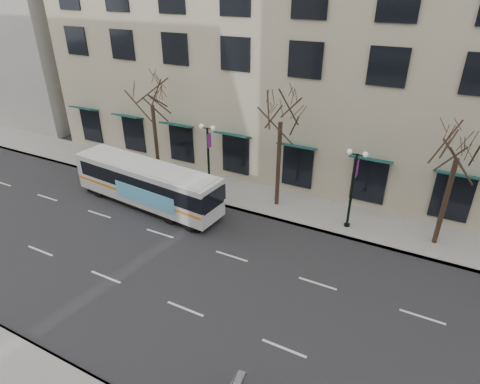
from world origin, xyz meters
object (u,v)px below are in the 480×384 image
Objects in this scene: tree_far_right at (462,141)px; lamp_post_right at (353,186)px; tree_far_left at (151,92)px; lamp_post_left at (208,156)px; city_bus at (148,184)px; tree_far_mid at (281,107)px.

tree_far_right is 6.11m from lamp_post_right.
tree_far_left is 1.60× the size of lamp_post_left.
city_bus is (-2.80, -3.36, -1.29)m from lamp_post_left.
tree_far_right is 0.71× the size of city_bus.
tree_far_mid is 1.06× the size of tree_far_right.
city_bus is (2.21, -3.96, -5.04)m from tree_far_left.
lamp_post_left is at bearing 55.37° from city_bus.
lamp_post_left is (-4.99, -0.60, -3.96)m from tree_far_mid.
tree_far_left is 6.29m from lamp_post_left.
tree_far_mid is 6.40m from lamp_post_left.
tree_far_mid is at bearing 173.17° from lamp_post_right.
tree_far_mid reaches higher than tree_far_left.
lamp_post_right is 13.29m from city_bus.
tree_far_right reaches higher than lamp_post_left.
lamp_post_right is at bearing -6.83° from tree_far_mid.
lamp_post_left is (5.01, -0.60, -3.75)m from tree_far_left.
tree_far_left is at bearing 124.36° from city_bus.
lamp_post_left is 1.00× the size of lamp_post_right.
lamp_post_right is at bearing -2.29° from tree_far_left.
tree_far_right is (20.00, 0.00, -0.28)m from tree_far_left.
lamp_post_left is at bearing -6.83° from tree_far_left.
lamp_post_right is at bearing -173.15° from tree_far_right.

